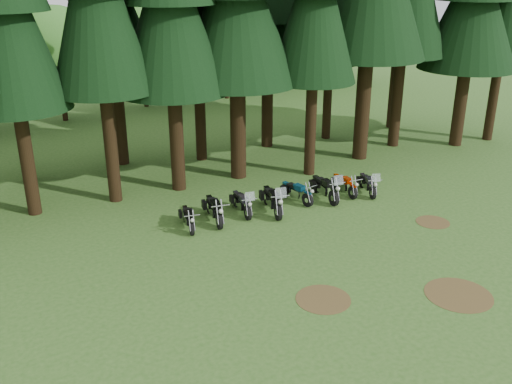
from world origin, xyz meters
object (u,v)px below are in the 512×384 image
(motorcycle_6, at_px, (344,185))
(motorcycle_4, at_px, (296,193))
(motorcycle_1, at_px, (214,210))
(motorcycle_3, at_px, (272,201))
(motorcycle_7, at_px, (368,184))
(motorcycle_0, at_px, (188,219))
(motorcycle_5, at_px, (325,189))
(motorcycle_2, at_px, (242,203))

(motorcycle_6, bearing_deg, motorcycle_4, 179.30)
(motorcycle_4, height_order, motorcycle_6, motorcycle_4)
(motorcycle_1, height_order, motorcycle_3, motorcycle_3)
(motorcycle_6, distance_m, motorcycle_7, 1.10)
(motorcycle_0, distance_m, motorcycle_7, 8.87)
(motorcycle_0, distance_m, motorcycle_3, 3.83)
(motorcycle_3, bearing_deg, motorcycle_7, 10.88)
(motorcycle_4, relative_size, motorcycle_7, 1.03)
(motorcycle_7, bearing_deg, motorcycle_4, -172.72)
(motorcycle_1, bearing_deg, motorcycle_3, 1.75)
(motorcycle_1, distance_m, motorcycle_4, 4.15)
(motorcycle_5, bearing_deg, motorcycle_7, -3.63)
(motorcycle_5, bearing_deg, motorcycle_2, -179.23)
(motorcycle_4, bearing_deg, motorcycle_3, -171.34)
(motorcycle_0, height_order, motorcycle_2, motorcycle_2)
(motorcycle_3, relative_size, motorcycle_7, 1.22)
(motorcycle_0, distance_m, motorcycle_4, 5.38)
(motorcycle_4, height_order, motorcycle_7, motorcycle_7)
(motorcycle_6, bearing_deg, motorcycle_0, -174.90)
(motorcycle_3, bearing_deg, motorcycle_5, 16.38)
(motorcycle_0, bearing_deg, motorcycle_5, 10.53)
(motorcycle_1, height_order, motorcycle_7, motorcycle_7)
(motorcycle_1, xyz_separation_m, motorcycle_6, (6.65, -0.29, -0.06))
(motorcycle_6, xyz_separation_m, motorcycle_7, (0.96, -0.52, 0.01))
(motorcycle_1, relative_size, motorcycle_5, 0.95)
(motorcycle_4, distance_m, motorcycle_6, 2.52)
(motorcycle_2, xyz_separation_m, motorcycle_3, (1.21, -0.56, 0.07))
(motorcycle_6, bearing_deg, motorcycle_2, -177.79)
(motorcycle_3, height_order, motorcycle_5, motorcycle_3)
(motorcycle_7, bearing_deg, motorcycle_1, -165.26)
(motorcycle_2, xyz_separation_m, motorcycle_6, (5.28, -0.40, -0.03))
(motorcycle_3, xyz_separation_m, motorcycle_5, (2.86, 0.07, -0.01))
(motorcycle_3, bearing_deg, motorcycle_0, -170.33)
(motorcycle_0, bearing_deg, motorcycle_3, 7.66)
(motorcycle_0, relative_size, motorcycle_3, 0.77)
(motorcycle_3, relative_size, motorcycle_6, 1.20)
(motorcycle_2, relative_size, motorcycle_3, 0.87)
(motorcycle_4, bearing_deg, motorcycle_6, -15.41)
(motorcycle_3, distance_m, motorcycle_7, 5.05)
(motorcycle_0, distance_m, motorcycle_1, 1.23)
(motorcycle_5, distance_m, motorcycle_7, 2.21)
(motorcycle_6, height_order, motorcycle_7, motorcycle_7)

